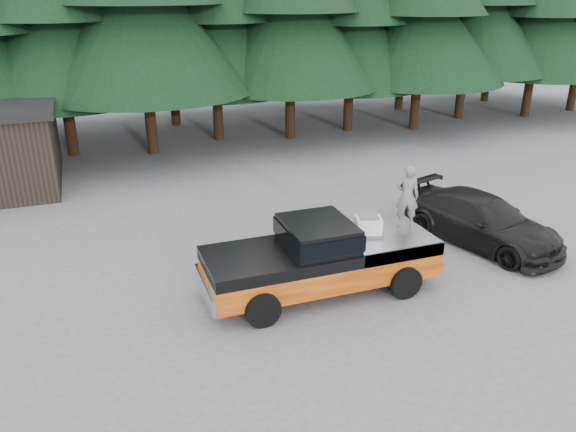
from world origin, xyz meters
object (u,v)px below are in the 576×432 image
object	(u,v)px
parked_car	(481,220)
man_on_bed	(407,196)
air_compressor	(368,226)
pickup_truck	(321,268)

from	to	relation	value
parked_car	man_on_bed	bearing A→B (deg)	177.14
man_on_bed	parked_car	size ratio (longest dim) A/B	0.33
air_compressor	parked_car	xyz separation A→B (m)	(4.33, 0.94, -0.82)
pickup_truck	air_compressor	world-z (taller)	air_compressor
air_compressor	pickup_truck	bearing A→B (deg)	-158.56
air_compressor	man_on_bed	size ratio (longest dim) A/B	0.38
pickup_truck	air_compressor	xyz separation A→B (m)	(1.35, 0.12, 0.88)
pickup_truck	parked_car	bearing A→B (deg)	10.53
parked_car	pickup_truck	bearing A→B (deg)	173.58
pickup_truck	man_on_bed	bearing A→B (deg)	5.92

